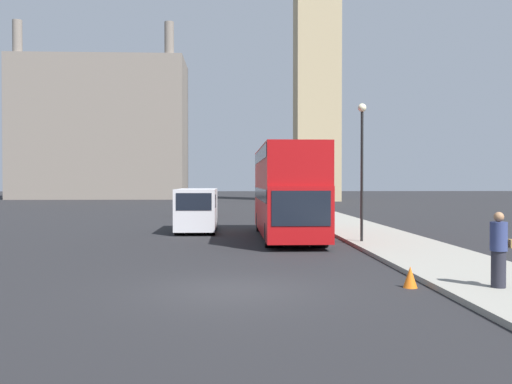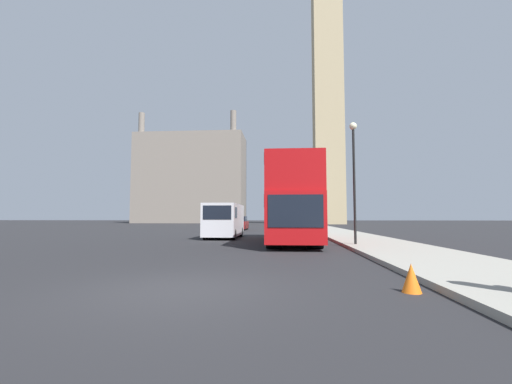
{
  "view_description": "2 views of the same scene",
  "coord_description": "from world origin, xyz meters",
  "views": [
    {
      "loc": [
        -0.06,
        -14.16,
        2.7
      ],
      "look_at": [
        1.12,
        12.96,
        2.21
      ],
      "focal_mm": 40.0,
      "sensor_mm": 36.0,
      "label": 1
    },
    {
      "loc": [
        2.05,
        -6.69,
        1.43
      ],
      "look_at": [
        0.03,
        19.84,
        3.39
      ],
      "focal_mm": 24.0,
      "sensor_mm": 36.0,
      "label": 2
    }
  ],
  "objects": [
    {
      "name": "street_lamp",
      "position": [
        5.54,
        10.05,
        4.01
      ],
      "size": [
        0.36,
        0.36,
        5.9
      ],
      "color": "black",
      "rests_on": "sidewalk_strip"
    },
    {
      "name": "traffic_cone",
      "position": [
        4.49,
        0.1,
        0.28
      ],
      "size": [
        0.36,
        0.36,
        0.55
      ],
      "color": "orange",
      "rests_on": "ground_plane"
    },
    {
      "name": "parked_sedan",
      "position": [
        -2.82,
        31.75,
        0.69
      ],
      "size": [
        1.85,
        4.25,
        1.53
      ],
      "color": "maroon",
      "rests_on": "ground_plane"
    },
    {
      "name": "clock_tower",
      "position": [
        12.01,
        66.16,
        38.3
      ],
      "size": [
        6.53,
        6.7,
        74.76
      ],
      "color": "tan",
      "rests_on": "ground_plane"
    },
    {
      "name": "white_van",
      "position": [
        -1.91,
        16.6,
        1.24
      ],
      "size": [
        2.09,
        5.45,
        2.32
      ],
      "color": "silver",
      "rests_on": "ground_plane"
    },
    {
      "name": "red_double_decker_bus",
      "position": [
        2.6,
        12.99,
        2.41
      ],
      "size": [
        2.63,
        11.11,
        4.32
      ],
      "color": "#A80F11",
      "rests_on": "ground_plane"
    },
    {
      "name": "ground_plane",
      "position": [
        0.0,
        0.0,
        0.0
      ],
      "size": [
        300.0,
        300.0,
        0.0
      ],
      "primitive_type": "plane",
      "color": "black"
    },
    {
      "name": "building_block_distant",
      "position": [
        -20.8,
        78.17,
        11.09
      ],
      "size": [
        26.66,
        11.93,
        26.96
      ],
      "color": "slate",
      "rests_on": "ground_plane"
    }
  ]
}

